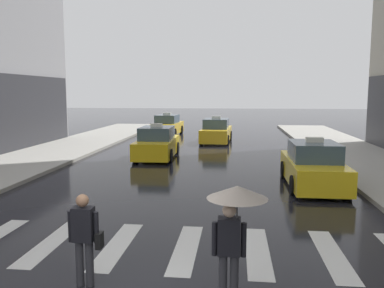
{
  "coord_description": "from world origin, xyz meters",
  "views": [
    {
      "loc": [
        1.8,
        -5.22,
        3.38
      ],
      "look_at": [
        0.35,
        8.0,
        1.65
      ],
      "focal_mm": 37.0,
      "sensor_mm": 36.0,
      "label": 1
    }
  ],
  "objects_px": {
    "taxi_second": "(157,144)",
    "taxi_lead": "(313,167)",
    "taxi_third": "(216,132)",
    "pedestrian_with_handbag": "(84,235)",
    "pedestrian_with_umbrella": "(234,212)",
    "taxi_fourth": "(167,126)"
  },
  "relations": [
    {
      "from": "taxi_third",
      "to": "pedestrian_with_handbag",
      "type": "distance_m",
      "value": 20.57
    },
    {
      "from": "taxi_second",
      "to": "taxi_fourth",
      "type": "distance_m",
      "value": 11.14
    },
    {
      "from": "taxi_third",
      "to": "pedestrian_with_umbrella",
      "type": "xyz_separation_m",
      "value": [
        1.28,
        -20.83,
        0.79
      ]
    },
    {
      "from": "taxi_second",
      "to": "taxi_lead",
      "type": "bearing_deg",
      "value": -39.47
    },
    {
      "from": "taxi_third",
      "to": "pedestrian_with_handbag",
      "type": "bearing_deg",
      "value": -93.63
    },
    {
      "from": "taxi_lead",
      "to": "pedestrian_with_umbrella",
      "type": "distance_m",
      "value": 8.89
    },
    {
      "from": "taxi_third",
      "to": "pedestrian_with_umbrella",
      "type": "relative_size",
      "value": 2.38
    },
    {
      "from": "taxi_lead",
      "to": "taxi_fourth",
      "type": "relative_size",
      "value": 0.98
    },
    {
      "from": "taxi_third",
      "to": "pedestrian_with_umbrella",
      "type": "distance_m",
      "value": 20.89
    },
    {
      "from": "taxi_third",
      "to": "taxi_fourth",
      "type": "distance_m",
      "value": 5.93
    },
    {
      "from": "taxi_lead",
      "to": "pedestrian_with_umbrella",
      "type": "bearing_deg",
      "value": -108.54
    },
    {
      "from": "taxi_lead",
      "to": "pedestrian_with_umbrella",
      "type": "height_order",
      "value": "pedestrian_with_umbrella"
    },
    {
      "from": "taxi_fourth",
      "to": "taxi_lead",
      "type": "bearing_deg",
      "value": -63.83
    },
    {
      "from": "taxi_fourth",
      "to": "pedestrian_with_umbrella",
      "type": "height_order",
      "value": "pedestrian_with_umbrella"
    },
    {
      "from": "taxi_lead",
      "to": "taxi_third",
      "type": "height_order",
      "value": "same"
    },
    {
      "from": "taxi_second",
      "to": "taxi_fourth",
      "type": "relative_size",
      "value": 0.99
    },
    {
      "from": "taxi_lead",
      "to": "pedestrian_with_handbag",
      "type": "xyz_separation_m",
      "value": [
        -5.4,
        -8.09,
        0.21
      ]
    },
    {
      "from": "taxi_fourth",
      "to": "pedestrian_with_handbag",
      "type": "distance_m",
      "value": 24.95
    },
    {
      "from": "taxi_second",
      "to": "taxi_fourth",
      "type": "xyz_separation_m",
      "value": [
        -1.36,
        11.06,
        0.0
      ]
    },
    {
      "from": "pedestrian_with_handbag",
      "to": "pedestrian_with_umbrella",
      "type": "bearing_deg",
      "value": -6.8
    },
    {
      "from": "taxi_lead",
      "to": "pedestrian_with_handbag",
      "type": "relative_size",
      "value": 2.75
    },
    {
      "from": "taxi_second",
      "to": "taxi_third",
      "type": "distance_m",
      "value": 7.33
    }
  ]
}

